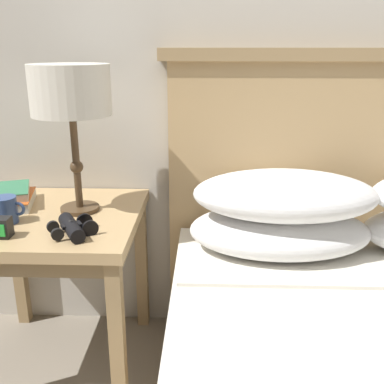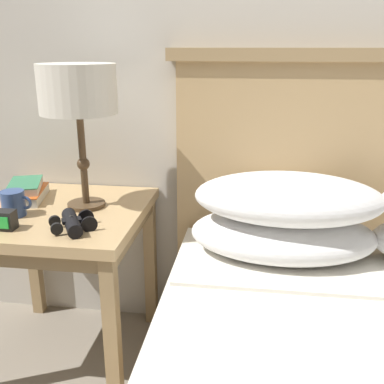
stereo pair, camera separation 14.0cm
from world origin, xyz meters
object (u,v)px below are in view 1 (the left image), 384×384
(book_stacked_on_top, at_px, (12,191))
(binoculars_pair, at_px, (72,227))
(nightstand, at_px, (54,236))
(book_on_nightstand, at_px, (14,201))
(coffee_mug, at_px, (6,210))
(table_lamp, at_px, (71,95))

(book_stacked_on_top, xyz_separation_m, binoculars_pair, (0.28, -0.25, -0.03))
(nightstand, distance_m, book_stacked_on_top, 0.23)
(book_on_nightstand, bearing_deg, coffee_mug, -75.16)
(book_on_nightstand, height_order, binoculars_pair, binoculars_pair)
(book_stacked_on_top, bearing_deg, coffee_mug, -73.81)
(book_on_nightstand, height_order, coffee_mug, coffee_mug)
(book_on_nightstand, distance_m, book_stacked_on_top, 0.03)
(coffee_mug, bearing_deg, nightstand, 33.28)
(table_lamp, bearing_deg, nightstand, -153.35)
(book_on_nightstand, relative_size, book_stacked_on_top, 1.08)
(table_lamp, height_order, book_stacked_on_top, table_lamp)
(binoculars_pair, bearing_deg, book_stacked_on_top, 138.42)
(book_on_nightstand, xyz_separation_m, book_stacked_on_top, (-0.01, 0.01, 0.03))
(table_lamp, bearing_deg, book_stacked_on_top, 169.63)
(nightstand, bearing_deg, book_stacked_on_top, 151.92)
(nightstand, height_order, book_stacked_on_top, book_stacked_on_top)
(table_lamp, xyz_separation_m, binoculars_pair, (0.03, -0.21, -0.37))
(binoculars_pair, height_order, coffee_mug, coffee_mug)
(book_on_nightstand, xyz_separation_m, binoculars_pair, (0.28, -0.24, 0.00))
(table_lamp, bearing_deg, coffee_mug, -149.39)
(book_stacked_on_top, bearing_deg, binoculars_pair, -41.58)
(table_lamp, xyz_separation_m, book_on_nightstand, (-0.24, 0.04, -0.37))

